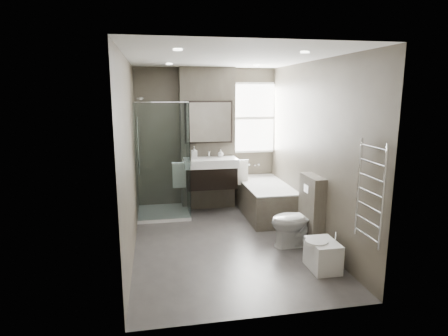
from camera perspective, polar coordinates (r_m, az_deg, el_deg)
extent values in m
cube|color=#433F3D|center=(5.60, 0.23, -11.45)|extent=(2.65, 3.85, 0.05)
cube|color=silver|center=(5.18, 0.26, 16.66)|extent=(2.65, 3.85, 0.05)
cube|color=brown|center=(7.11, -2.70, 4.54)|extent=(2.65, 0.05, 2.60)
cube|color=brown|center=(3.40, 6.40, -3.20)|extent=(2.65, 0.05, 2.60)
cube|color=brown|center=(5.15, -14.40, 1.54)|extent=(0.05, 3.85, 2.60)
cube|color=brown|center=(5.63, 13.62, 2.40)|extent=(0.05, 3.85, 2.60)
cube|color=#524C41|center=(6.96, -2.53, 4.40)|extent=(1.00, 0.25, 2.60)
cube|color=black|center=(6.73, -2.05, -1.38)|extent=(0.90, 0.45, 0.38)
cube|color=white|center=(6.68, -2.07, 0.84)|extent=(0.95, 0.47, 0.15)
cylinder|color=silver|center=(6.82, -2.29, 2.21)|extent=(0.03, 0.03, 0.12)
cylinder|color=silver|center=(6.75, -2.22, 2.59)|extent=(0.02, 0.12, 0.02)
cube|color=black|center=(6.78, -2.36, 7.01)|extent=(0.86, 0.06, 0.76)
cube|color=white|center=(6.74, -2.31, 6.98)|extent=(0.80, 0.02, 0.70)
cube|color=silver|center=(6.64, -6.81, -1.10)|extent=(0.24, 0.06, 0.44)
cube|color=silver|center=(6.80, 2.64, -0.73)|extent=(0.24, 0.06, 0.44)
cube|color=white|center=(6.86, -9.14, -6.75)|extent=(0.90, 0.90, 0.06)
cube|color=white|center=(6.18, -9.31, 0.81)|extent=(0.88, 0.01, 1.94)
cube|color=white|center=(6.64, -5.58, 1.65)|extent=(0.01, 0.88, 1.94)
cylinder|color=silver|center=(6.58, -12.96, 3.27)|extent=(0.02, 0.02, 1.00)
cube|color=#524C41|center=(6.72, 6.24, -4.85)|extent=(0.75, 1.60, 0.55)
cube|color=white|center=(6.65, 6.29, -2.54)|extent=(0.75, 1.60, 0.03)
cube|color=white|center=(6.66, 6.28, -3.08)|extent=(0.61, 1.42, 0.12)
cube|color=white|center=(7.21, 4.49, 7.61)|extent=(0.98, 0.04, 1.33)
cube|color=white|center=(7.19, 4.54, 7.60)|extent=(0.90, 0.01, 1.25)
cube|color=white|center=(7.18, 4.55, 7.59)|extent=(0.90, 0.01, 0.05)
imported|color=white|center=(5.45, 11.01, -7.86)|extent=(0.75, 0.45, 0.75)
cube|color=#524C41|center=(5.54, 13.20, -6.23)|extent=(0.18, 0.55, 1.00)
cube|color=silver|center=(5.42, 12.43, -3.08)|extent=(0.01, 0.16, 0.11)
cube|color=white|center=(4.89, 14.81, -12.73)|extent=(0.33, 0.45, 0.36)
cylinder|color=white|center=(4.79, 13.92, -10.93)|extent=(0.27, 0.27, 0.05)
cylinder|color=silver|center=(4.87, 16.69, -9.84)|extent=(0.02, 0.02, 0.10)
cylinder|color=silver|center=(4.06, 23.10, -4.25)|extent=(0.03, 0.03, 1.10)
cylinder|color=silver|center=(4.44, 19.84, -2.73)|extent=(0.03, 0.03, 1.10)
cube|color=silver|center=(4.25, 21.39, -3.46)|extent=(0.02, 0.46, 1.00)
imported|color=white|center=(6.64, -4.56, 2.37)|extent=(0.10, 0.10, 0.22)
imported|color=white|center=(6.81, -0.52, 2.28)|extent=(0.11, 0.11, 0.14)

